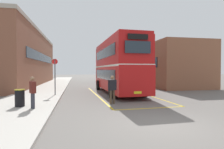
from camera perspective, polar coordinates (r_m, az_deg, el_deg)
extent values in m
plane|color=#66605B|center=(21.22, -1.81, -4.31)|extent=(135.60, 135.60, 0.00)
cube|color=#B2ADA3|center=(23.55, -18.62, -3.65)|extent=(4.00, 57.60, 0.14)
cube|color=brown|center=(29.00, -26.44, 4.05)|extent=(5.95, 23.42, 7.06)
cube|color=#232D38|center=(28.37, -20.57, 4.88)|extent=(0.06, 17.80, 1.10)
cube|color=#A89E8E|center=(29.41, -26.52, 11.28)|extent=(6.07, 23.54, 0.36)
cube|color=brown|center=(28.50, 13.91, 2.55)|extent=(6.24, 17.56, 5.42)
cube|color=#19232D|center=(27.33, 7.91, 3.20)|extent=(0.06, 13.35, 1.10)
cylinder|color=black|center=(19.92, -4.29, -3.25)|extent=(0.32, 1.01, 1.00)
cylinder|color=black|center=(20.49, 3.00, -3.11)|extent=(0.32, 1.01, 1.00)
cylinder|color=black|center=(13.76, -0.16, -5.32)|extent=(0.32, 1.01, 1.00)
cylinder|color=black|center=(14.58, 10.00, -4.96)|extent=(0.32, 1.01, 1.00)
cube|color=#B71414|center=(17.06, 1.73, -0.99)|extent=(2.97, 10.26, 2.10)
cube|color=#B71414|center=(17.10, 1.74, 6.06)|extent=(2.96, 10.06, 2.10)
cube|color=#B71414|center=(17.23, 1.74, 9.87)|extent=(2.86, 9.95, 0.20)
cube|color=white|center=(17.04, 1.74, 2.54)|extent=(3.00, 10.16, 0.14)
cube|color=#232D38|center=(16.76, -2.55, -0.01)|extent=(0.38, 8.33, 0.84)
cube|color=#232D38|center=(16.82, -2.55, 6.48)|extent=(0.38, 8.33, 0.84)
cube|color=#232D38|center=(17.43, 5.85, 0.04)|extent=(0.38, 8.33, 0.84)
cube|color=#232D38|center=(17.49, 5.87, 6.28)|extent=(0.38, 8.33, 0.84)
cube|color=#232D38|center=(12.28, 8.00, 8.36)|extent=(1.79, 0.11, 0.80)
cube|color=black|center=(12.38, 8.01, 11.49)|extent=(1.40, 0.10, 0.36)
cube|color=#232D38|center=(22.01, -1.71, 0.58)|extent=(2.04, 0.12, 1.00)
cube|color=yellow|center=(12.28, 7.95, -5.53)|extent=(0.52, 0.05, 0.16)
cylinder|color=black|center=(34.98, -2.02, -1.32)|extent=(0.34, 0.94, 0.92)
cylinder|color=black|center=(35.24, 2.16, -1.30)|extent=(0.34, 0.94, 0.92)
cylinder|color=black|center=(29.10, -1.29, -1.86)|extent=(0.34, 0.94, 0.92)
cylinder|color=black|center=(29.41, 3.71, -1.83)|extent=(0.34, 0.94, 0.92)
cube|color=navy|center=(32.12, 0.60, 0.48)|extent=(3.39, 10.03, 2.60)
cube|color=silver|center=(32.12, 0.60, 2.90)|extent=(3.20, 9.62, 0.12)
cube|color=#232D38|center=(32.00, -1.65, 1.10)|extent=(0.76, 7.84, 0.96)
cube|color=#232D38|center=(32.28, 2.83, 1.10)|extent=(0.76, 7.84, 0.96)
cube|color=#232D38|center=(37.03, -0.23, 1.06)|extent=(1.99, 0.22, 1.10)
cylinder|color=#473828|center=(11.62, 0.56, -6.93)|extent=(0.14, 0.14, 0.85)
cylinder|color=#473828|center=(11.50, -0.39, -7.01)|extent=(0.14, 0.14, 0.85)
cube|color=black|center=(11.48, 0.09, -3.28)|extent=(0.54, 0.39, 0.64)
cylinder|color=black|center=(11.61, 1.12, -3.07)|extent=(0.09, 0.09, 0.61)
cylinder|color=black|center=(11.34, -0.97, -3.17)|extent=(0.09, 0.09, 0.61)
sphere|color=#8C6647|center=(11.43, 0.14, -0.96)|extent=(0.23, 0.23, 0.23)
cylinder|color=#2D2D38|center=(10.26, -23.07, -7.52)|extent=(0.14, 0.14, 0.79)
cylinder|color=#2D2D38|center=(10.46, -23.38, -7.36)|extent=(0.14, 0.14, 0.79)
cube|color=#591E19|center=(10.28, -23.27, -3.63)|extent=(0.41, 0.51, 0.59)
cylinder|color=#591E19|center=(10.06, -22.92, -3.57)|extent=(0.09, 0.09, 0.56)
cylinder|color=#591E19|center=(10.50, -23.60, -3.37)|extent=(0.09, 0.09, 0.56)
sphere|color=#8C6647|center=(10.25, -23.40, -1.22)|extent=(0.21, 0.21, 0.21)
cylinder|color=black|center=(11.20, -26.56, -6.57)|extent=(0.49, 0.49, 0.89)
cylinder|color=olive|center=(11.15, -26.59, -4.22)|extent=(0.52, 0.52, 0.04)
cylinder|color=#4C4C51|center=(15.34, -17.16, -0.75)|extent=(0.08, 0.08, 2.82)
cylinder|color=red|center=(15.35, -17.20, 3.84)|extent=(0.44, 0.12, 0.44)
cube|color=gold|center=(15.75, -4.80, -6.29)|extent=(0.62, 12.16, 0.01)
cube|color=gold|center=(16.87, 9.36, -5.79)|extent=(0.62, 12.16, 0.01)
cube|color=gold|center=(10.55, 11.72, -10.14)|extent=(4.27, 0.30, 0.01)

